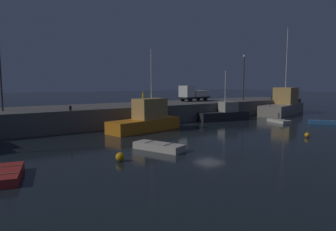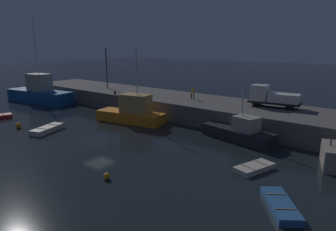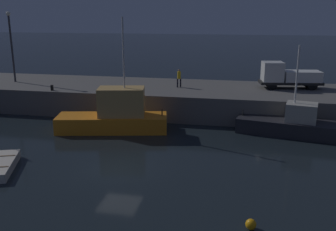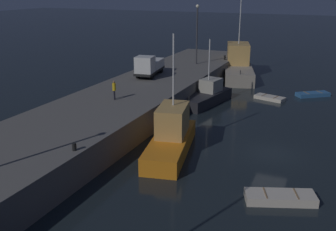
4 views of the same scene
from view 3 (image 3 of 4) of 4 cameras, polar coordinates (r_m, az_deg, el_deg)
ground_plane at (r=23.94m, az=-7.51°, el=-7.89°), size 320.00×320.00×0.00m
pier_quay at (r=37.50m, az=-0.21°, el=2.65°), size 65.89×9.39×2.39m
fishing_trawler_red at (r=30.96m, az=-7.95°, el=0.04°), size 9.27×4.49×9.12m
fishing_boat_orange at (r=31.27m, az=17.92°, el=-1.23°), size 7.98×3.93×7.06m
rowboat_blue_far at (r=25.52m, az=-23.98°, el=-6.97°), size 2.88×4.44×0.59m
mooring_buoy_mid at (r=17.84m, az=12.45°, el=-15.80°), size 0.49×0.49×0.49m
lamp_post_west at (r=42.49m, az=-22.69°, el=10.38°), size 0.44×0.44×7.17m
utility_truck at (r=37.88m, az=17.69°, el=5.76°), size 6.05×2.75×2.53m
dockworker at (r=36.67m, az=1.69°, el=5.86°), size 0.45×0.45×1.78m
bollard_west at (r=36.85m, az=-17.18°, el=4.04°), size 0.28×0.28×0.51m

